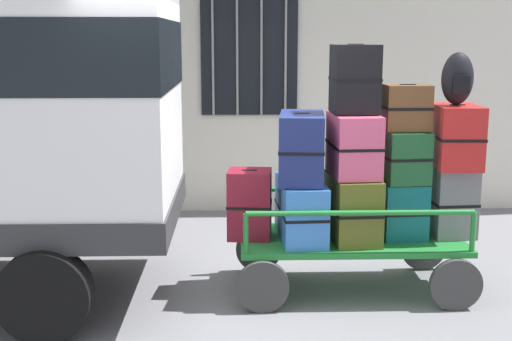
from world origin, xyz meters
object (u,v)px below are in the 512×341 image
Objects in this scene: backpack at (458,79)px; suitcase_right_middle at (456,136)px; luggage_cart at (350,248)px; suitcase_right_bottom at (451,201)px; suitcase_center_top at (355,79)px; suitcase_center_bottom at (351,206)px; suitcase_midleft_bottom at (301,210)px; suitcase_midright_top at (407,108)px; suitcase_midleft_middle at (302,147)px; suitcase_midright_bottom at (403,210)px; suitcase_left_bottom at (250,204)px; suitcase_midright_middle at (405,157)px; suitcase_center_middle at (354,145)px.

suitcase_right_middle is at bearing 58.16° from backpack.
suitcase_right_bottom is (0.89, 0.03, 0.41)m from luggage_cart.
suitcase_right_middle is (0.89, 0.00, -0.49)m from suitcase_center_top.
suitcase_midleft_bottom is at bearing -178.01° from suitcase_center_bottom.
suitcase_midright_top is at bearing -5.07° from suitcase_center_top.
backpack is (1.31, -0.01, 0.58)m from suitcase_midleft_middle.
suitcase_midleft_bottom is 1.90× the size of backpack.
luggage_cart is 3.27× the size of suitcase_right_bottom.
luggage_cart is 0.57m from suitcase_midright_bottom.
suitcase_midleft_middle is 1.90× the size of suitcase_midright_top.
suitcase_center_bottom is 0.45m from suitcase_midright_bottom.
suitcase_left_bottom is 0.75× the size of suitcase_center_bottom.
luggage_cart is at bearing 176.74° from suitcase_midright_top.
suitcase_left_bottom is 1.06× the size of suitcase_right_middle.
suitcase_midleft_middle is 1.66× the size of suitcase_midright_middle.
suitcase_right_bottom is (0.89, 0.07, -0.52)m from suitcase_center_middle.
suitcase_right_middle reaches higher than suitcase_center_middle.
suitcase_center_top is (-0.00, 0.01, 1.49)m from luggage_cart.
suitcase_right_middle is at bearing 1.04° from luggage_cart.
suitcase_midright_bottom is at bearing 0.29° from suitcase_center_middle.
suitcase_midleft_bottom is 0.89m from suitcase_midright_bottom.
luggage_cart is 0.94m from suitcase_midright_middle.
suitcase_right_bottom reaches higher than luggage_cart.
luggage_cart is 3.50× the size of suitcase_center_top.
suitcase_midleft_bottom is 1.25m from suitcase_midright_top.
luggage_cart is 0.98m from suitcase_right_bottom.
suitcase_right_middle reaches higher than suitcase_midright_bottom.
luggage_cart is 3.54× the size of suitcase_right_middle.
suitcase_midright_bottom is 1.21m from backpack.
suitcase_midright_bottom is 0.89m from suitcase_midright_top.
suitcase_midleft_bottom is 1.73m from backpack.
suitcase_left_bottom is 0.67m from suitcase_midleft_middle.
suitcase_midleft_bottom is at bearing 179.52° from suitcase_midright_top.
backpack reaches higher than suitcase_center_middle.
suitcase_midright_middle is at bearing -3.91° from luggage_cart.
suitcase_center_top is (0.89, -0.00, 1.08)m from suitcase_left_bottom.
luggage_cart is 1.49m from suitcase_center_top.
suitcase_center_bottom is 1.30× the size of suitcase_right_bottom.
suitcase_center_top is 1.29× the size of suitcase_midright_middle.
suitcase_center_bottom is 2.05× the size of suitcase_midright_top.
suitcase_midright_top reaches higher than suitcase_right_middle.
suitcase_center_middle is at bearing -179.21° from backpack.
suitcase_center_middle reaches higher than suitcase_right_bottom.
backpack reaches higher than suitcase_midleft_middle.
suitcase_midright_bottom is 1.11× the size of suitcase_midright_middle.
suitcase_midright_top is at bearing -1.80° from suitcase_left_bottom.
suitcase_right_bottom is at bearing 90.00° from suitcase_right_middle.
suitcase_center_top is at bearing 90.00° from suitcase_center_bottom.
suitcase_midright_top is 0.69× the size of suitcase_right_middle.
suitcase_midleft_middle is at bearing 90.00° from suitcase_midleft_bottom.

